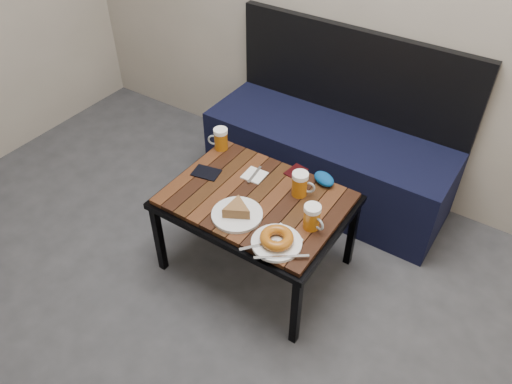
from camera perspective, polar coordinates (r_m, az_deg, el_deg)
The scene contains 12 objects.
bench at distance 2.92m, azimuth 8.37°, elevation 4.26°, with size 1.40×0.50×0.95m.
cafe_table at distance 2.33m, azimuth 0.00°, elevation -1.34°, with size 0.84×0.62×0.47m.
beer_mug_left at distance 2.57m, azimuth -4.09°, elevation 6.08°, with size 0.11×0.09×0.12m.
beer_mug_centre at distance 2.29m, azimuth 5.08°, elevation 0.92°, with size 0.12×0.09×0.12m.
beer_mug_right at distance 2.13m, azimuth 6.44°, elevation -2.87°, with size 0.11×0.09×0.12m.
plate_pie at distance 2.19m, azimuth -2.19°, elevation -2.26°, with size 0.23×0.23×0.06m.
plate_bagel at distance 2.07m, azimuth 2.36°, elevation -5.51°, with size 0.26×0.24×0.06m.
napkin_left at distance 2.42m, azimuth -0.17°, elevation 1.93°, with size 0.11×0.14×0.01m.
napkin_right at distance 2.11m, azimuth 3.01°, elevation -5.30°, with size 0.16×0.15×0.01m.
passport_navy at distance 2.45m, azimuth -5.70°, elevation 2.22°, with size 0.09×0.13×0.01m, color black.
passport_burgundy at distance 2.45m, azimuth 4.60°, elevation 2.34°, with size 0.08×0.11×0.01m, color black.
knit_pouch at distance 2.38m, azimuth 7.78°, elevation 1.50°, with size 0.12×0.08×0.05m, color navy.
Camera 1 is at (0.88, -0.40, 2.00)m, focal length 35.00 mm.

